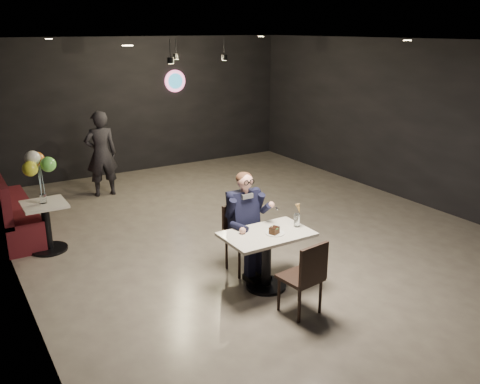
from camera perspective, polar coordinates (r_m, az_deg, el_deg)
floor at (r=8.35m, az=0.95°, el=-4.40°), size 9.00×9.00×0.00m
wall_sign at (r=12.11m, az=-7.31°, el=12.26°), size 0.50×0.06×0.50m
pendant_lights at (r=9.48m, az=-5.69°, el=16.09°), size 1.40×1.20×0.36m
main_table at (r=6.49m, az=2.98°, el=-7.67°), size 1.10×0.70×0.75m
chair_far at (r=6.87m, az=0.41°, el=-5.35°), size 0.42×0.46×0.92m
chair_near at (r=5.96m, az=6.78°, el=-9.35°), size 0.47×0.51×0.92m
seated_man at (r=6.77m, az=0.41°, el=-3.33°), size 0.60×0.80×1.44m
dessert_plate at (r=6.32m, az=3.95°, el=-4.63°), size 0.24×0.24×0.01m
cake_slice at (r=6.28m, az=3.87°, el=-4.35°), size 0.14×0.12×0.08m
mint_leaf at (r=6.23m, az=4.02°, el=-4.12°), size 0.07×0.04×0.01m
sundae_glass at (r=6.53m, az=6.39°, el=-3.18°), size 0.08×0.08×0.17m
wafer_cone at (r=6.49m, az=6.61°, el=-1.86°), size 0.07×0.07×0.12m
booth_bench at (r=8.89m, az=-24.13°, el=-0.97°), size 0.53×2.13×1.07m
side_table at (r=8.04m, az=-20.87°, el=-3.66°), size 0.61×0.61×0.76m
balloon_vase at (r=7.89m, az=-21.22°, el=-0.69°), size 0.09×0.09×0.14m
balloon_bunch at (r=7.78m, az=-21.56°, el=2.16°), size 0.40×0.40×0.65m
passerby at (r=10.26m, az=-15.32°, el=4.16°), size 0.64×0.45×1.68m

